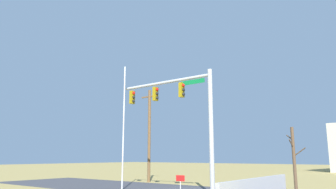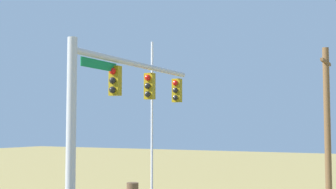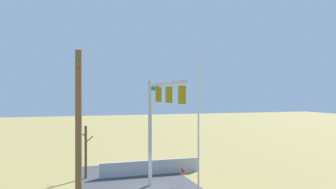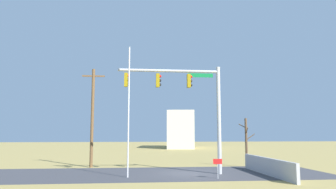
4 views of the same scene
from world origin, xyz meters
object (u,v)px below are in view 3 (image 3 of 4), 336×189
utility_pole (79,151)px  bare_tree (86,151)px  flagpole (198,136)px  signal_mast (158,112)px  open_sign (183,173)px

utility_pole → bare_tree: size_ratio=2.03×
flagpole → bare_tree: bearing=28.4°
utility_pole → bare_tree: utility_pole is taller
signal_mast → bare_tree: size_ratio=1.85×
utility_pole → open_sign: 12.06m
signal_mast → open_sign: (1.31, -2.20, -4.46)m
utility_pole → open_sign: (8.77, -7.56, -3.40)m
signal_mast → open_sign: size_ratio=6.19×
signal_mast → bare_tree: signal_mast is taller
flagpole → bare_tree: 11.38m
utility_pole → bare_tree: bearing=-4.8°
utility_pole → signal_mast: bearing=-35.7°
bare_tree → open_sign: size_ratio=3.34×
utility_pole → open_sign: utility_pole is taller
signal_mast → bare_tree: (5.52, 4.26, -3.27)m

